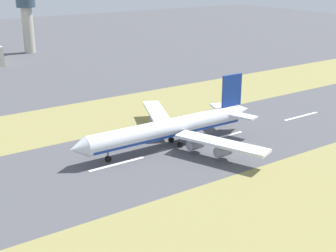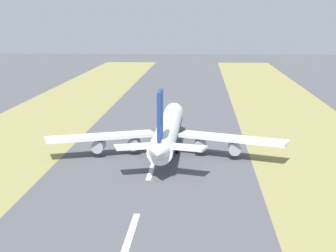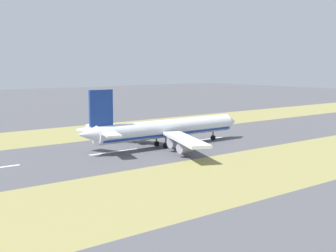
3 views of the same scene
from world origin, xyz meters
TOP-DOWN VIEW (x-y plane):
  - ground_plane at (0.00, 0.00)m, footprint 800.00×800.00m
  - grass_median_west at (-45.00, 0.00)m, footprint 40.00×600.00m
  - grass_median_east at (45.00, 0.00)m, footprint 40.00×600.00m
  - centreline_dash_near at (0.00, -62.98)m, footprint 1.20×18.00m
  - centreline_dash_mid at (0.00, -22.98)m, footprint 1.20×18.00m
  - centreline_dash_far at (0.00, 17.02)m, footprint 1.20×18.00m
  - airplane_main_jet at (2.82, -4.89)m, footprint 64.13×67.05m
  - control_tower at (191.25, -22.35)m, footprint 12.00×12.00m

SIDE VIEW (x-z plane):
  - ground_plane at x=0.00m, z-range 0.00..0.00m
  - grass_median_west at x=-45.00m, z-range 0.00..0.01m
  - grass_median_east at x=45.00m, z-range 0.00..0.01m
  - centreline_dash_near at x=0.00m, z-range 0.00..0.01m
  - centreline_dash_mid at x=0.00m, z-range 0.00..0.01m
  - centreline_dash_far at x=0.00m, z-range 0.00..0.01m
  - airplane_main_jet at x=2.82m, z-range -4.08..16.12m
  - control_tower at x=191.25m, z-range 4.34..41.52m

